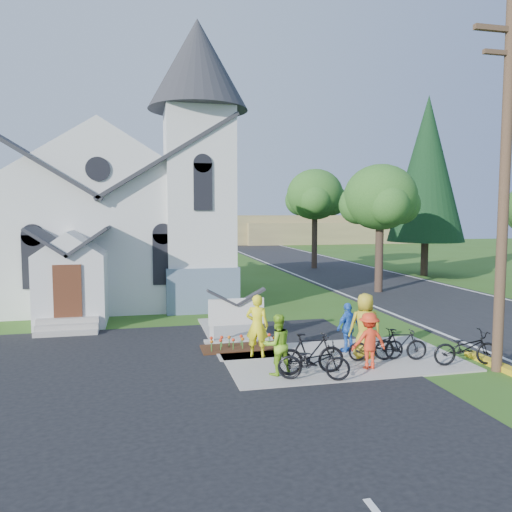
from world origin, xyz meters
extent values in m
plane|color=#365B1A|center=(0.00, 0.00, 0.00)|extent=(120.00, 120.00, 0.00)
cube|color=black|center=(-7.00, -2.00, 0.01)|extent=(20.00, 16.00, 0.02)
cube|color=black|center=(10.00, 15.00, 0.01)|extent=(8.00, 90.00, 0.02)
cube|color=#ADA59C|center=(1.50, 0.50, 0.03)|extent=(7.00, 4.00, 0.05)
cube|color=white|center=(-6.00, 13.00, 2.50)|extent=(11.00, 9.00, 5.00)
cube|color=slate|center=(-1.70, 9.70, 1.00)|extent=(3.20, 3.20, 2.00)
cube|color=white|center=(-1.70, 9.70, 4.50)|extent=(3.00, 3.00, 9.00)
cone|color=#29292F|center=(-1.70, 9.70, 11.00)|extent=(4.50, 4.50, 4.00)
cube|color=white|center=(-7.00, 7.30, 1.40)|extent=(2.60, 2.40, 2.80)
cube|color=#562B18|center=(-7.00, 6.07, 1.50)|extent=(1.00, 0.10, 2.00)
cube|color=#ADA59C|center=(-1.20, 3.20, 0.05)|extent=(2.20, 0.40, 0.10)
cube|color=white|center=(-2.05, 3.20, 0.55)|extent=(0.12, 0.12, 1.00)
cube|color=white|center=(-0.35, 3.20, 0.55)|extent=(0.12, 0.12, 1.00)
cube|color=white|center=(-1.20, 3.20, 1.05)|extent=(1.90, 0.14, 0.90)
cube|color=#351B0E|center=(-1.20, 2.30, 0.04)|extent=(2.60, 1.10, 0.07)
cylinder|color=#463123|center=(5.30, -1.50, 5.00)|extent=(0.28, 0.28, 10.00)
cube|color=#463123|center=(5.30, -1.50, 9.20)|extent=(2.20, 0.14, 0.14)
cube|color=#463123|center=(5.30, -1.50, 8.60)|extent=(1.60, 0.12, 0.12)
cylinder|color=#39271F|center=(8.50, 12.00, 2.02)|extent=(0.44, 0.44, 4.05)
ellipsoid|color=#2B5F20|center=(8.50, 12.00, 5.25)|extent=(4.00, 4.00, 3.60)
cylinder|color=#39271F|center=(9.00, 24.00, 2.25)|extent=(0.44, 0.44, 4.50)
ellipsoid|color=#2B5F20|center=(9.00, 24.00, 5.82)|extent=(4.40, 4.40, 3.96)
cylinder|color=#39271F|center=(15.00, 18.00, 1.20)|extent=(0.50, 0.50, 2.40)
cone|color=black|center=(15.00, 18.00, 7.40)|extent=(5.20, 5.20, 10.00)
cube|color=olive|center=(6.00, 56.00, 2.00)|extent=(60.00, 8.00, 4.00)
cube|color=olive|center=(-10.00, 58.00, 2.80)|extent=(30.00, 6.00, 5.60)
cube|color=olive|center=(22.00, 54.00, 1.50)|extent=(25.00, 6.00, 3.00)
imported|color=yellow|center=(-0.94, 1.21, 1.00)|extent=(0.82, 0.70, 1.90)
imported|color=black|center=(0.02, -1.20, 0.54)|extent=(1.99, 1.19, 0.99)
imported|color=#89C825|center=(-0.79, -0.55, 0.87)|extent=(0.89, 0.75, 1.65)
imported|color=black|center=(0.10, -0.74, 0.62)|extent=(1.90, 0.56, 1.14)
imported|color=blue|center=(1.97, 1.10, 0.83)|extent=(0.98, 0.69, 1.55)
imported|color=black|center=(2.40, 0.05, 0.50)|extent=(1.73, 0.69, 0.89)
imported|color=red|center=(1.85, -0.61, 0.84)|extent=(1.04, 0.62, 1.58)
imported|color=black|center=(3.11, -0.11, 0.52)|extent=(1.63, 0.77, 0.94)
imported|color=gold|center=(2.18, 0.34, 1.03)|extent=(1.06, 0.80, 1.97)
imported|color=black|center=(4.70, -0.96, 0.55)|extent=(1.98, 0.89, 1.01)
camera|label=1|loc=(-4.29, -13.23, 4.41)|focal=35.00mm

